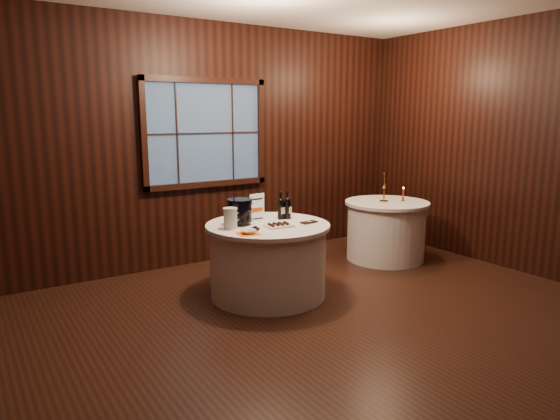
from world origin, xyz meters
TOP-DOWN VIEW (x-y plane):
  - ground at (0.00, 0.00)m, footprint 6.00×6.00m
  - back_wall at (0.00, 2.48)m, footprint 6.00×0.10m
  - main_table at (0.00, 1.00)m, footprint 1.28×1.28m
  - side_table at (2.00, 1.30)m, footprint 1.08×1.08m
  - sign_stand at (0.00, 1.23)m, footprint 0.18×0.10m
  - port_bottle_left at (0.24, 1.13)m, footprint 0.07×0.08m
  - port_bottle_right at (0.32, 1.11)m, footprint 0.07×0.09m
  - ice_bucket at (-0.25, 1.13)m, footprint 0.26×0.26m
  - chocolate_plate at (0.02, 0.83)m, footprint 0.29×0.21m
  - chocolate_box at (0.38, 0.81)m, footprint 0.19×0.11m
  - grape_bunch at (-0.27, 0.79)m, footprint 0.18×0.10m
  - glass_pitcher at (-0.42, 1.02)m, footprint 0.19×0.15m
  - orange_napkin at (-0.38, 0.74)m, footprint 0.24×0.24m
  - cracker_bowl at (-0.38, 0.74)m, footprint 0.16×0.16m
  - brass_candlestick at (1.93, 1.29)m, footprint 0.11×0.11m
  - red_candle at (2.18, 1.19)m, footprint 0.05×0.05m

SIDE VIEW (x-z plane):
  - ground at x=0.00m, z-range 0.00..0.00m
  - main_table at x=0.00m, z-range 0.00..0.77m
  - side_table at x=2.00m, z-range 0.00..0.77m
  - orange_napkin at x=-0.38m, z-range 0.77..0.77m
  - chocolate_box at x=0.38m, z-range 0.77..0.78m
  - chocolate_plate at x=0.02m, z-range 0.77..0.81m
  - grape_bunch at x=-0.27m, z-range 0.77..0.81m
  - cracker_bowl at x=-0.38m, z-range 0.77..0.81m
  - red_candle at x=2.18m, z-range 0.75..0.94m
  - sign_stand at x=0.00m, z-range 0.72..1.02m
  - glass_pitcher at x=-0.42m, z-range 0.77..0.98m
  - port_bottle_left at x=0.24m, z-range 0.75..1.05m
  - port_bottle_right at x=0.32m, z-range 0.75..1.06m
  - ice_bucket at x=-0.25m, z-range 0.78..1.04m
  - brass_candlestick at x=1.93m, z-range 0.72..1.10m
  - back_wall at x=0.00m, z-range 0.04..3.04m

